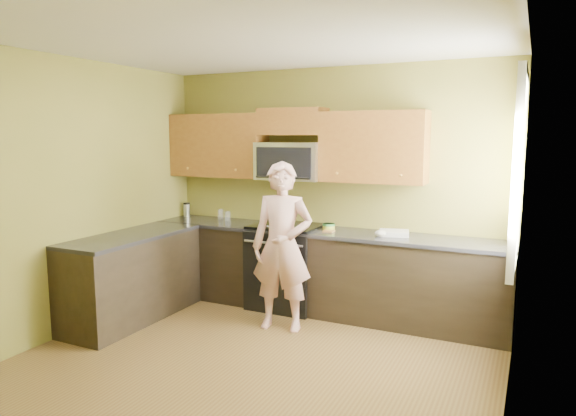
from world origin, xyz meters
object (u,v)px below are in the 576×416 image
Objects in this scene: butter_tub at (329,230)px; travel_mug at (187,216)px; stove at (286,266)px; woman at (282,246)px; microwave at (291,180)px; frying_pan at (282,227)px.

butter_tub is 0.77× the size of travel_mug.
woman is (0.26, -0.63, 0.37)m from stove.
microwave is 1.59m from travel_mug.
butter_tub is at bearing 37.75° from frying_pan.
butter_tub is (0.50, 0.03, 0.45)m from stove.
travel_mug is at bearing 173.38° from stove.
woman reaches higher than frying_pan.
butter_tub is (0.24, 0.66, 0.07)m from woman.
stove is at bearing -6.62° from travel_mug.
woman is 9.60× the size of travel_mug.
stove is 1.25× the size of microwave.
microwave is 4.31× the size of travel_mug.
butter_tub is at bearing -4.25° from travel_mug.
microwave is at bearing 168.77° from butter_tub.
woman reaches higher than butter_tub.
travel_mug is (-2.00, 0.15, -0.00)m from butter_tub.
travel_mug reaches higher than stove.
travel_mug is at bearing 175.75° from butter_tub.
frying_pan is at bearing -160.76° from butter_tub.
frying_pan is (0.01, -0.15, 0.47)m from stove.
woman reaches higher than travel_mug.
stove is at bearing -90.00° from microwave.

